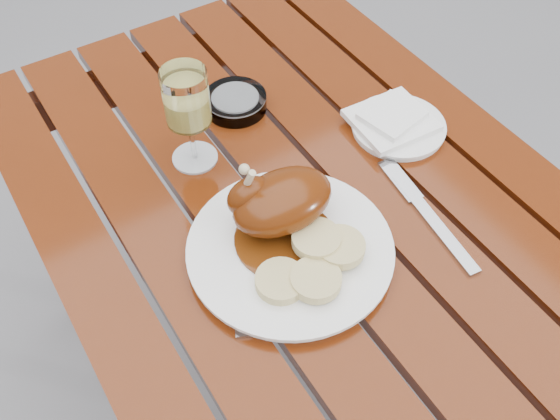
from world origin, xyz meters
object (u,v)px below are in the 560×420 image
object	(u,v)px
side_plate	(398,127)
ashtray	(235,102)
wine_glass	(189,119)
table	(303,321)
dinner_plate	(290,250)

from	to	relation	value
side_plate	ashtray	distance (m)	0.30
side_plate	wine_glass	bearing A→B (deg)	159.14
table	wine_glass	size ratio (longest dim) A/B	6.58
table	ashtray	distance (m)	0.47
ashtray	wine_glass	bearing A→B (deg)	-148.41
dinner_plate	side_plate	world-z (taller)	dinner_plate
table	dinner_plate	bearing A→B (deg)	-140.98
table	side_plate	distance (m)	0.45
side_plate	table	bearing A→B (deg)	-165.07
wine_glass	ashtray	size ratio (longest dim) A/B	1.60
dinner_plate	side_plate	bearing A→B (deg)	22.10
dinner_plate	ashtray	world-z (taller)	ashtray
table	dinner_plate	world-z (taller)	dinner_plate
dinner_plate	wine_glass	distance (m)	0.27
dinner_plate	ashtray	xyz separation A→B (m)	(0.10, 0.33, 0.00)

